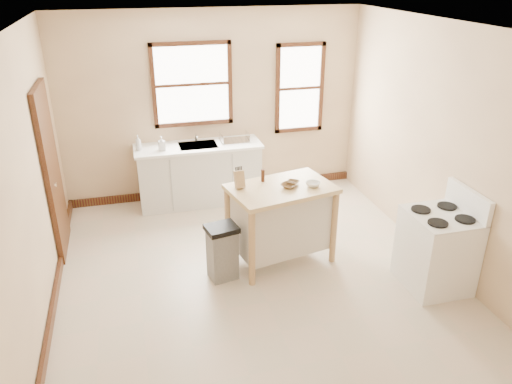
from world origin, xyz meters
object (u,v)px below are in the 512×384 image
soap_bottle_b (162,143)px  gas_stove (438,240)px  bowl_c (313,184)px  soap_bottle_a (138,143)px  dish_rack (235,138)px  bowl_a (289,186)px  knife_block (239,180)px  bowl_b (293,182)px  kitchen_island (281,224)px  pepper_grinder (263,175)px  trash_bin (222,252)px

soap_bottle_b → gas_stove: (2.74, -2.73, -0.45)m
soap_bottle_b → bowl_c: size_ratio=1.20×
soap_bottle_a → dish_rack: (1.41, 0.04, -0.06)m
gas_stove → bowl_a: bearing=147.8°
knife_block → bowl_b: size_ratio=1.38×
kitchen_island → gas_stove: gas_stove is taller
dish_rack → bowl_a: size_ratio=2.47×
bowl_a → soap_bottle_b: bearing=125.5°
dish_rack → bowl_a: bearing=-67.7°
bowl_c → bowl_a: bearing=171.0°
knife_block → bowl_c: 0.86m
pepper_grinder → trash_bin: (-0.59, -0.42, -0.72)m
soap_bottle_a → pepper_grinder: 2.15m
soap_bottle_a → bowl_a: soap_bottle_a is taller
bowl_c → gas_stove: bearing=-36.7°
kitchen_island → trash_bin: bearing=-176.3°
knife_block → bowl_c: bearing=-18.1°
soap_bottle_a → gas_stove: size_ratio=0.19×
bowl_a → trash_bin: 1.08m
soap_bottle_b → kitchen_island: size_ratio=0.17×
kitchen_island → soap_bottle_b: bearing=112.6°
dish_rack → trash_bin: (-0.63, -2.12, -0.64)m
knife_block → gas_stove: bearing=-33.8°
bowl_a → pepper_grinder: bearing=134.5°
knife_block → kitchen_island: bearing=-17.3°
dish_rack → knife_block: knife_block is taller
soap_bottle_b → knife_block: size_ratio=1.02×
soap_bottle_b → pepper_grinder: size_ratio=1.35×
kitchen_island → bowl_a: 0.52m
soap_bottle_a → kitchen_island: bearing=-43.2°
kitchen_island → trash_bin: size_ratio=1.78×
pepper_grinder → bowl_b: (0.33, -0.16, -0.06)m
pepper_grinder → dish_rack: bearing=88.9°
pepper_grinder → trash_bin: pepper_grinder is taller
trash_bin → pepper_grinder: bearing=24.1°
soap_bottle_a → soap_bottle_b: 0.33m
dish_rack → bowl_b: bearing=-64.9°
trash_bin → soap_bottle_b: bearing=91.8°
kitchen_island → bowl_a: (0.07, -0.04, 0.51)m
soap_bottle_a → trash_bin: soap_bottle_a is taller
trash_bin → gas_stove: bearing=-29.1°
pepper_grinder → bowl_b: pepper_grinder is taller
soap_bottle_a → soap_bottle_b: soap_bottle_a is taller
bowl_b → knife_block: bearing=175.6°
kitchen_island → bowl_c: size_ratio=7.08×
pepper_grinder → bowl_a: bearing=-45.5°
kitchen_island → bowl_b: 0.53m
bowl_c → trash_bin: (-1.12, -0.13, -0.67)m
soap_bottle_b → bowl_a: bearing=-58.1°
soap_bottle_a → bowl_b: size_ratio=1.55×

